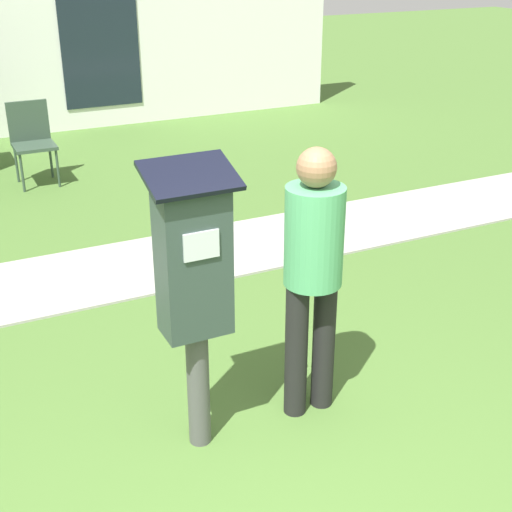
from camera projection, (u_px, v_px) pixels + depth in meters
The scene contains 4 objects.
sidewalk at pixel (98, 274), 5.85m from camera, with size 12.00×1.10×0.02m.
parking_meter at pixel (194, 275), 3.52m from camera, with size 0.44×0.31×1.59m.
person_standing at pixel (313, 265), 3.84m from camera, with size 0.32×0.32×1.58m.
outdoor_chair_middle at pixel (32, 136), 7.84m from camera, with size 0.44×0.44×0.90m.
Camera 1 is at (-1.14, -2.14, 2.55)m, focal length 50.00 mm.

